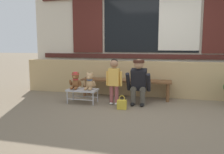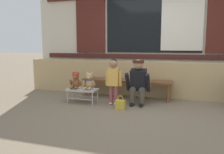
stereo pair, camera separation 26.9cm
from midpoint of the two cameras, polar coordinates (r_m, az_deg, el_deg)
ground_plane at (r=4.21m, az=5.12°, el=-8.94°), size 60.00×60.00×0.00m
brick_low_wall at (r=5.49m, az=7.61°, el=-0.44°), size 6.40×0.25×0.85m
shop_facade at (r=5.99m, az=8.52°, el=14.17°), size 6.53×0.26×3.76m
wooden_bench_long at (r=5.22m, az=1.98°, el=-1.38°), size 2.10×0.40×0.44m
small_display_bench at (r=4.85m, az=-9.12°, el=-3.48°), size 0.64×0.36×0.30m
teddy_bear_with_hat at (r=4.89m, az=-10.88°, el=-0.99°), size 0.28×0.27×0.36m
teddy_bear_plain at (r=4.76m, az=-7.39°, el=-1.26°), size 0.28×0.26×0.36m
child_standing at (r=4.61m, az=-1.13°, el=0.13°), size 0.35×0.18×0.96m
adult_crouching at (r=4.68m, az=5.33°, el=-1.18°), size 0.50×0.49×0.95m
handbag_on_ground at (r=4.36m, az=0.77°, el=-6.98°), size 0.18×0.11×0.27m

